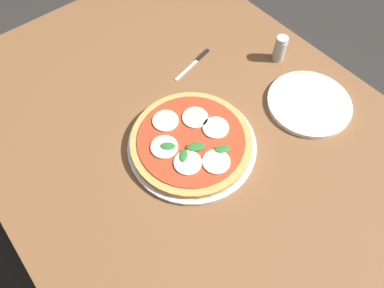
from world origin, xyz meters
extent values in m
plane|color=#2D2B28|center=(0.00, 0.00, 0.00)|extent=(6.00, 6.00, 0.00)
cube|color=brown|center=(0.00, 0.00, 0.74)|extent=(1.42, 1.02, 0.04)
cube|color=brown|center=(-0.63, -0.43, 0.36)|extent=(0.07, 0.07, 0.72)
cube|color=brown|center=(-0.63, 0.43, 0.36)|extent=(0.07, 0.07, 0.72)
cylinder|color=silver|center=(0.02, -0.03, 0.77)|extent=(0.34, 0.34, 0.01)
cylinder|color=tan|center=(0.02, -0.03, 0.78)|extent=(0.32, 0.32, 0.02)
cylinder|color=#B7381E|center=(0.02, -0.03, 0.79)|extent=(0.28, 0.28, 0.00)
cylinder|color=beige|center=(0.11, -0.03, 0.80)|extent=(0.07, 0.07, 0.00)
cylinder|color=beige|center=(0.04, 0.04, 0.80)|extent=(0.07, 0.07, 0.00)
cylinder|color=beige|center=(-0.02, 0.02, 0.80)|extent=(0.07, 0.07, 0.00)
cylinder|color=beige|center=(-0.06, -0.05, 0.80)|extent=(0.07, 0.07, 0.00)
cylinder|color=beige|center=(0.00, -0.10, 0.80)|extent=(0.07, 0.07, 0.00)
cylinder|color=beige|center=(0.07, -0.08, 0.80)|extent=(0.07, 0.07, 0.00)
ellipsoid|color=#286B2D|center=(0.10, 0.01, 0.80)|extent=(0.04, 0.04, 0.00)
ellipsoid|color=#286B2D|center=(0.01, -0.09, 0.80)|extent=(0.04, 0.04, 0.00)
ellipsoid|color=#286B2D|center=(0.05, -0.08, 0.80)|extent=(0.04, 0.04, 0.00)
ellipsoid|color=#286B2D|center=(0.05, -0.04, 0.80)|extent=(0.05, 0.05, 0.00)
cylinder|color=white|center=(0.13, 0.31, 0.77)|extent=(0.24, 0.24, 0.01)
cube|color=black|center=(-0.21, 0.21, 0.77)|extent=(0.02, 0.06, 0.01)
cube|color=silver|center=(-0.19, 0.13, 0.76)|extent=(0.03, 0.10, 0.00)
cylinder|color=#B2B7AD|center=(-0.05, 0.38, 0.80)|extent=(0.04, 0.04, 0.07)
cylinder|color=silver|center=(-0.05, 0.38, 0.84)|extent=(0.04, 0.04, 0.01)
camera|label=1|loc=(0.39, -0.33, 1.54)|focal=32.31mm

